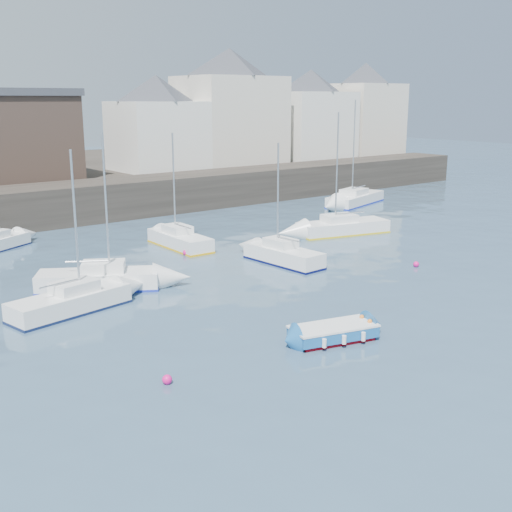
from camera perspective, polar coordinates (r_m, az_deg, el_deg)
water at (r=26.40m, az=16.43°, el=-8.11°), size 220.00×220.00×0.00m
quay_wall at (r=53.56m, az=-15.39°, el=4.65°), size 90.00×5.00×3.00m
land_strip at (r=70.39m, az=-21.16°, el=6.24°), size 90.00×32.00×2.80m
bldg_east_a at (r=68.90m, az=-2.33°, el=13.19°), size 13.36×13.36×11.80m
bldg_east_b at (r=75.51m, az=4.86°, el=12.50°), size 11.88×11.88×9.95m
bldg_east_c at (r=81.87m, az=9.61°, el=12.81°), size 11.14×11.14×10.95m
bldg_east_d at (r=63.66m, az=-8.77°, el=11.68°), size 11.14×11.14×8.95m
blue_dinghy at (r=26.40m, az=6.88°, el=-6.74°), size 3.82×2.35×0.68m
sailboat_a at (r=30.76m, az=-16.14°, el=-3.90°), size 5.96×2.91×7.43m
sailboat_b at (r=34.16m, az=-13.80°, el=-2.00°), size 6.33×4.87×7.97m
sailboat_c at (r=38.23m, az=2.43°, el=0.12°), size 2.05×5.49×7.10m
sailboat_d at (r=47.01m, az=7.71°, el=2.59°), size 7.12×3.75×8.67m
sailboat_f at (r=42.70m, az=-6.81°, el=1.47°), size 1.96×5.77×7.45m
sailboat_g at (r=60.49m, az=8.81°, el=5.07°), size 7.85×4.48×9.47m
buoy_near at (r=22.85m, az=-7.90°, el=-11.18°), size 0.35×0.35×0.35m
buoy_mid at (r=38.72m, az=14.03°, el=-0.94°), size 0.34×0.34×0.34m
buoy_far at (r=40.59m, az=-6.25°, el=0.08°), size 0.39×0.39×0.39m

